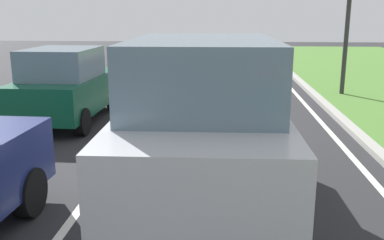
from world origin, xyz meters
The scene contains 7 objects.
ground_plane centered at (0.00, 14.00, 0.00)m, with size 60.00×60.00×0.00m, color #262628.
lane_line_center centered at (-0.70, 14.00, 0.00)m, with size 0.12×32.00×0.01m, color silver.
lane_line_right_edge centered at (3.60, 14.00, 0.00)m, with size 0.12×32.00×0.01m, color silver.
curb_right centered at (4.10, 14.00, 0.06)m, with size 0.24×48.00×0.12m, color #9E9B93.
car_suv_ahead centered at (0.96, 9.40, 1.17)m, with size 2.03×4.53×2.28m.
car_hatchback_far centered at (-2.53, 14.02, 0.88)m, with size 1.80×3.73×1.78m.
traffic_light_near_right centered at (5.01, 17.83, 2.94)m, with size 0.32×0.50×4.45m.
Camera 1 is at (1.20, 3.98, 2.58)m, focal length 40.55 mm.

